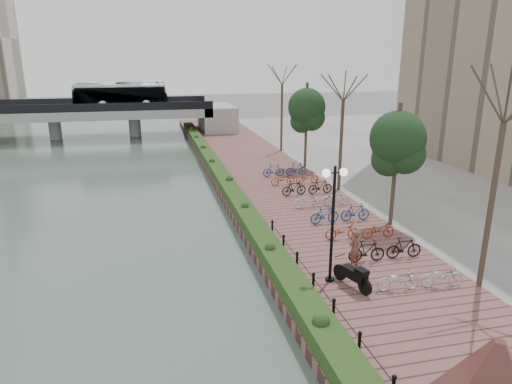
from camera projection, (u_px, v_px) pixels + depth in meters
name	position (u px, v px, depth m)	size (l,w,h in m)	color
ground	(303.00, 355.00, 14.59)	(220.00, 220.00, 0.00)	#59595B
river_water	(9.00, 183.00, 34.64)	(30.00, 130.00, 0.02)	#44564C
promenade	(276.00, 191.00, 31.74)	(8.00, 75.00, 0.50)	brown
inland_pavement	(475.00, 178.00, 35.25)	(24.00, 75.00, 0.50)	slate
hedge	(222.00, 177.00, 33.17)	(1.10, 56.00, 0.60)	#1B3A15
chain_fence	(323.00, 296.00, 16.52)	(0.10, 14.10, 0.70)	black
lamppost	(334.00, 200.00, 17.43)	(1.02, 0.32, 4.73)	black
motorcycle	(352.00, 274.00, 17.73)	(0.55, 1.75, 1.10)	black
pedestrian	(355.00, 249.00, 19.39)	(0.61, 0.40, 1.67)	brown
bicycle_parking	(331.00, 207.00, 26.06)	(2.40, 19.89, 1.00)	#B9B9BE
street_trees	(363.00, 153.00, 27.15)	(3.20, 37.12, 6.80)	#352B1F
bridge	(68.00, 110.00, 52.72)	(36.00, 10.77, 6.50)	#969591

